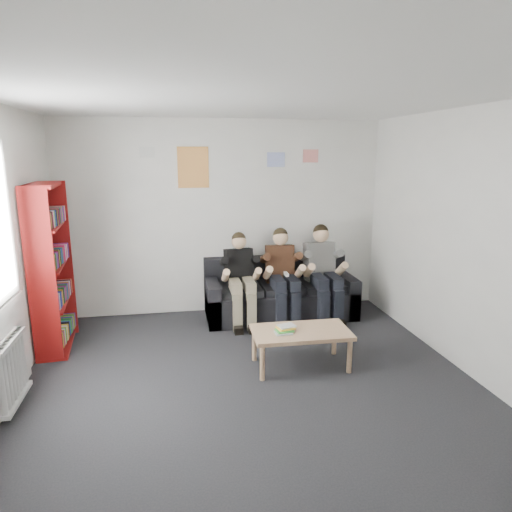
# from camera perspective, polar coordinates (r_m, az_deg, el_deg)

# --- Properties ---
(room_shell) EXTENTS (5.00, 5.00, 5.00)m
(room_shell) POSITION_cam_1_polar(r_m,az_deg,el_deg) (4.01, -0.22, -0.07)
(room_shell) COLOR black
(room_shell) RESTS_ON ground
(sofa) EXTENTS (2.05, 0.84, 0.79)m
(sofa) POSITION_cam_1_polar(r_m,az_deg,el_deg) (6.43, 2.94, -4.95)
(sofa) COLOR black
(sofa) RESTS_ON ground
(bookshelf) EXTENTS (0.29, 0.86, 1.92)m
(bookshelf) POSITION_cam_1_polar(r_m,az_deg,el_deg) (5.70, -24.17, -1.37)
(bookshelf) COLOR maroon
(bookshelf) RESTS_ON ground
(coffee_table) EXTENTS (1.03, 0.56, 0.41)m
(coffee_table) POSITION_cam_1_polar(r_m,az_deg,el_deg) (4.92, 5.63, -9.76)
(coffee_table) COLOR tan
(coffee_table) RESTS_ON ground
(game_cases) EXTENTS (0.23, 0.21, 0.06)m
(game_cases) POSITION_cam_1_polar(r_m,az_deg,el_deg) (4.84, 3.64, -9.13)
(game_cases) COLOR silver
(game_cases) RESTS_ON coffee_table
(person_left) EXTENTS (0.36, 0.78, 1.21)m
(person_left) POSITION_cam_1_polar(r_m,az_deg,el_deg) (6.06, -1.90, -2.90)
(person_left) COLOR black
(person_left) RESTS_ON sofa
(person_middle) EXTENTS (0.38, 0.82, 1.25)m
(person_middle) POSITION_cam_1_polar(r_m,az_deg,el_deg) (6.16, 3.38, -2.50)
(person_middle) COLOR #4B2B19
(person_middle) RESTS_ON sofa
(person_right) EXTENTS (0.40, 0.85, 1.28)m
(person_right) POSITION_cam_1_polar(r_m,az_deg,el_deg) (6.31, 8.45, -2.13)
(person_right) COLOR silver
(person_right) RESTS_ON sofa
(radiator) EXTENTS (0.10, 0.64, 0.60)m
(radiator) POSITION_cam_1_polar(r_m,az_deg,el_deg) (4.71, -28.13, -12.54)
(radiator) COLOR silver
(radiator) RESTS_ON ground
(poster_large) EXTENTS (0.42, 0.01, 0.55)m
(poster_large) POSITION_cam_1_polar(r_m,az_deg,el_deg) (6.35, -7.86, 10.92)
(poster_large) COLOR gold
(poster_large) RESTS_ON room_shell
(poster_blue) EXTENTS (0.25, 0.01, 0.20)m
(poster_blue) POSITION_cam_1_polar(r_m,az_deg,el_deg) (6.50, 2.51, 11.94)
(poster_blue) COLOR blue
(poster_blue) RESTS_ON room_shell
(poster_pink) EXTENTS (0.22, 0.01, 0.18)m
(poster_pink) POSITION_cam_1_polar(r_m,az_deg,el_deg) (6.63, 6.83, 12.32)
(poster_pink) COLOR #D342A8
(poster_pink) RESTS_ON room_shell
(poster_sign) EXTENTS (0.20, 0.01, 0.14)m
(poster_sign) POSITION_cam_1_polar(r_m,az_deg,el_deg) (6.35, -13.47, 12.50)
(poster_sign) COLOR silver
(poster_sign) RESTS_ON room_shell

